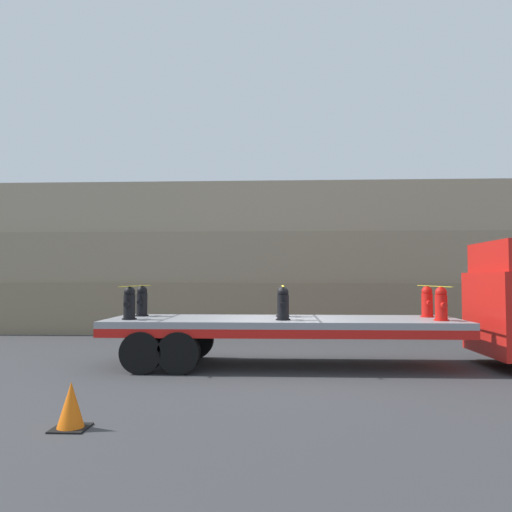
# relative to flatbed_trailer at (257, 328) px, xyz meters

# --- Properties ---
(ground_plane) EXTENTS (120.00, 120.00, 0.00)m
(ground_plane) POSITION_rel_flatbed_trailer_xyz_m (0.64, 0.00, -0.93)
(ground_plane) COLOR #38383A
(rock_cliff) EXTENTS (60.00, 3.30, 5.89)m
(rock_cliff) POSITION_rel_flatbed_trailer_xyz_m (0.64, 8.01, 2.02)
(rock_cliff) COLOR #84755B
(rock_cliff) RESTS_ON ground_plane
(flatbed_trailer) EXTENTS (8.49, 2.57, 1.16)m
(flatbed_trailer) POSITION_rel_flatbed_trailer_xyz_m (0.00, 0.00, 0.00)
(flatbed_trailer) COLOR gray
(flatbed_trailer) RESTS_ON ground_plane
(fire_hydrant_black_near_0) EXTENTS (0.35, 0.55, 0.78)m
(fire_hydrant_black_near_0) POSITION_rel_flatbed_trailer_xyz_m (-3.00, -0.54, 0.61)
(fire_hydrant_black_near_0) COLOR black
(fire_hydrant_black_near_0) RESTS_ON flatbed_trailer
(fire_hydrant_black_far_0) EXTENTS (0.35, 0.55, 0.78)m
(fire_hydrant_black_far_0) POSITION_rel_flatbed_trailer_xyz_m (-3.00, 0.54, 0.61)
(fire_hydrant_black_far_0) COLOR black
(fire_hydrant_black_far_0) RESTS_ON flatbed_trailer
(fire_hydrant_black_near_1) EXTENTS (0.35, 0.55, 0.78)m
(fire_hydrant_black_near_1) POSITION_rel_flatbed_trailer_xyz_m (0.64, -0.54, 0.61)
(fire_hydrant_black_near_1) COLOR black
(fire_hydrant_black_near_1) RESTS_ON flatbed_trailer
(fire_hydrant_black_far_1) EXTENTS (0.35, 0.55, 0.78)m
(fire_hydrant_black_far_1) POSITION_rel_flatbed_trailer_xyz_m (0.64, 0.54, 0.61)
(fire_hydrant_black_far_1) COLOR black
(fire_hydrant_black_far_1) RESTS_ON flatbed_trailer
(fire_hydrant_red_near_2) EXTENTS (0.35, 0.55, 0.78)m
(fire_hydrant_red_near_2) POSITION_rel_flatbed_trailer_xyz_m (4.29, -0.54, 0.61)
(fire_hydrant_red_near_2) COLOR red
(fire_hydrant_red_near_2) RESTS_ON flatbed_trailer
(fire_hydrant_red_far_2) EXTENTS (0.35, 0.55, 0.78)m
(fire_hydrant_red_far_2) POSITION_rel_flatbed_trailer_xyz_m (4.29, 0.54, 0.61)
(fire_hydrant_red_far_2) COLOR red
(fire_hydrant_red_far_2) RESTS_ON flatbed_trailer
(cargo_strap_rear) EXTENTS (0.05, 2.67, 0.01)m
(cargo_strap_rear) POSITION_rel_flatbed_trailer_xyz_m (-3.00, 0.00, 1.02)
(cargo_strap_rear) COLOR yellow
(cargo_strap_rear) RESTS_ON fire_hydrant_black_near_0
(cargo_strap_middle) EXTENTS (0.05, 2.67, 0.01)m
(cargo_strap_middle) POSITION_rel_flatbed_trailer_xyz_m (0.64, 0.00, 1.02)
(cargo_strap_middle) COLOR yellow
(cargo_strap_middle) RESTS_ON fire_hydrant_black_near_1
(cargo_strap_front) EXTENTS (0.05, 2.67, 0.01)m
(cargo_strap_front) POSITION_rel_flatbed_trailer_xyz_m (4.29, 0.00, 1.02)
(cargo_strap_front) COLOR yellow
(cargo_strap_front) RESTS_ON fire_hydrant_red_near_2
(traffic_cone) EXTENTS (0.49, 0.49, 0.66)m
(traffic_cone) POSITION_rel_flatbed_trailer_xyz_m (-2.40, -5.24, -0.61)
(traffic_cone) COLOR black
(traffic_cone) RESTS_ON ground_plane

